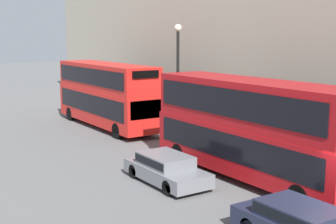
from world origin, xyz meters
TOP-DOWN VIEW (x-y plane):
  - bus_leading at (1.60, 6.05)m, footprint 2.59×10.87m
  - bus_second_in_queue at (1.60, 20.37)m, footprint 2.59×10.81m
  - car_hatchback at (-1.80, 7.63)m, footprint 1.88×4.32m
  - street_lamp at (3.57, 14.52)m, footprint 0.44×0.44m
  - pedestrian at (3.65, 19.22)m, footprint 0.36×0.36m

SIDE VIEW (x-z plane):
  - car_hatchback at x=-1.80m, z-range 0.05..1.30m
  - pedestrian at x=3.65m, z-range -0.06..1.49m
  - bus_leading at x=1.60m, z-range 0.22..4.64m
  - bus_second_in_queue at x=1.60m, z-range 0.23..4.63m
  - street_lamp at x=3.57m, z-range 0.78..7.75m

